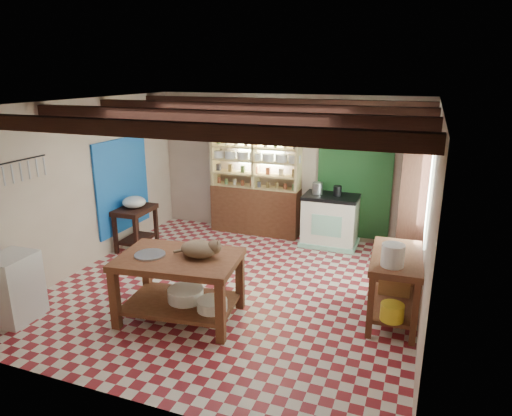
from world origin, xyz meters
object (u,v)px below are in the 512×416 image
at_px(stove, 330,220).
at_px(prep_table, 136,228).
at_px(cat, 199,249).
at_px(work_table, 180,287).
at_px(white_cabinet, 13,288).
at_px(right_counter, 394,287).

bearing_deg(stove, prep_table, -156.59).
bearing_deg(cat, prep_table, 124.09).
bearing_deg(work_table, stove, 61.46).
distance_m(prep_table, white_cabinet, 2.55).
distance_m(prep_table, right_counter, 4.47).
height_order(work_table, white_cabinet, white_cabinet).
height_order(prep_table, cat, cat).
relative_size(white_cabinet, cat, 1.86).
distance_m(work_table, right_counter, 2.65).
xyz_separation_m(stove, cat, (-0.99, -3.05, 0.47)).
bearing_deg(work_table, cat, 11.31).
relative_size(prep_table, cat, 1.64).
bearing_deg(cat, work_table, -178.69).
distance_m(work_table, white_cabinet, 2.05).
relative_size(right_counter, cat, 2.62).
bearing_deg(right_counter, work_table, -162.42).
height_order(stove, cat, cat).
xyz_separation_m(work_table, cat, (0.24, 0.08, 0.52)).
bearing_deg(white_cabinet, prep_table, 86.69).
bearing_deg(prep_table, stove, 21.42).
distance_m(stove, right_counter, 2.56).
height_order(white_cabinet, cat, cat).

